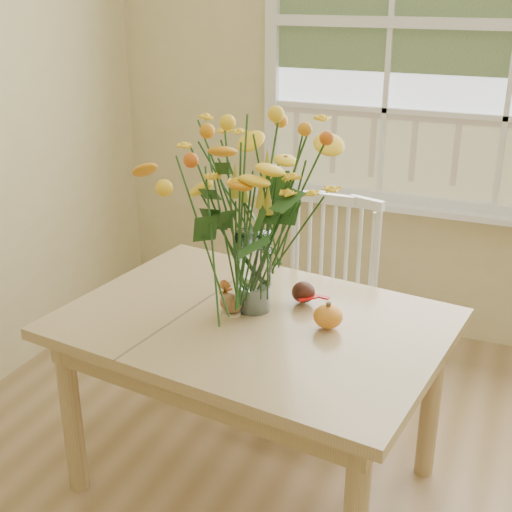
% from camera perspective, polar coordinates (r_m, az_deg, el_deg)
% --- Properties ---
extents(wall_back, '(4.00, 0.02, 2.70)m').
position_cam_1_polar(wall_back, '(3.34, 20.59, 14.17)').
color(wall_back, beige).
rests_on(wall_back, floor).
extents(dining_table, '(1.36, 1.05, 0.67)m').
position_cam_1_polar(dining_table, '(2.36, -0.19, -7.20)').
color(dining_table, tan).
rests_on(dining_table, floor).
extents(windsor_chair, '(0.41, 0.39, 0.88)m').
position_cam_1_polar(windsor_chair, '(2.94, 5.89, -2.92)').
color(windsor_chair, white).
rests_on(windsor_chair, floor).
extents(flower_vase, '(0.58, 0.58, 0.69)m').
position_cam_1_polar(flower_vase, '(2.23, -0.23, 5.25)').
color(flower_vase, white).
rests_on(flower_vase, dining_table).
extents(pumpkin, '(0.10, 0.10, 0.08)m').
position_cam_1_polar(pumpkin, '(2.25, 6.02, -5.13)').
color(pumpkin, orange).
rests_on(pumpkin, dining_table).
extents(turkey_figurine, '(0.10, 0.09, 0.11)m').
position_cam_1_polar(turkey_figurine, '(2.32, -2.12, -3.97)').
color(turkey_figurine, '#CCB78C').
rests_on(turkey_figurine, dining_table).
extents(dark_gourd, '(0.13, 0.08, 0.07)m').
position_cam_1_polar(dark_gourd, '(2.41, 3.96, -3.12)').
color(dark_gourd, '#38160F').
rests_on(dark_gourd, dining_table).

